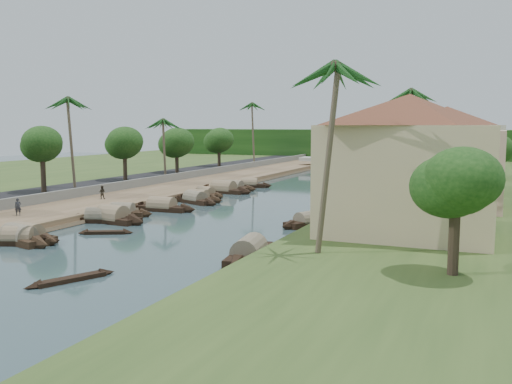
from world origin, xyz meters
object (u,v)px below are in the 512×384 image
at_px(building_near, 408,165).
at_px(sampan_0, 19,238).
at_px(sampan_1, 19,239).
at_px(bridge, 367,162).
at_px(person_near, 18,207).

bearing_deg(building_near, sampan_0, -162.85).
bearing_deg(sampan_1, sampan_0, 118.15).
relative_size(bridge, sampan_0, 3.39).
bearing_deg(sampan_1, building_near, -2.78).
bearing_deg(bridge, sampan_0, -96.45).
bearing_deg(sampan_0, bridge, 97.94).
height_order(bridge, sampan_0, bridge).
relative_size(building_near, person_near, 9.13).
bearing_deg(sampan_1, bridge, 62.98).
bearing_deg(building_near, bridge, 104.39).
xyz_separation_m(building_near, person_near, (-35.13, -2.18, -4.77)).
bearing_deg(person_near, sampan_1, -83.62).
xyz_separation_m(bridge, sampan_1, (-8.92, -83.13, -1.31)).
distance_m(bridge, sampan_1, 83.62).
height_order(building_near, person_near, building_near).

